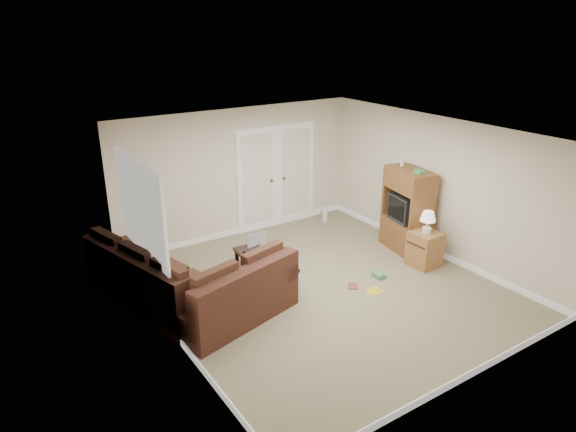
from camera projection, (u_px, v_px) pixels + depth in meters
floor at (322, 288)px, 8.22m from camera, size 5.50×5.50×0.00m
ceiling at (326, 134)px, 7.32m from camera, size 5.00×5.50×0.02m
wall_left at (166, 254)px, 6.49m from camera, size 0.02×5.50×2.50m
wall_right at (437, 188)px, 9.05m from camera, size 0.02×5.50×2.50m
wall_back at (238, 173)px, 9.92m from camera, size 5.00×0.02×2.50m
wall_front at (475, 290)px, 5.62m from camera, size 5.00×0.02×2.50m
baseboards at (322, 285)px, 8.20m from camera, size 5.00×5.50×0.10m
french_doors at (277, 177)px, 10.40m from camera, size 1.80×0.05×2.13m
window_left at (141, 208)px, 7.18m from camera, size 0.05×1.92×1.42m
sectional_sofa at (187, 287)px, 7.53m from camera, size 2.56×3.00×0.88m
coffee_table at (265, 270)px, 8.21m from camera, size 0.74×1.28×0.83m
tv_armoire at (407, 210)px, 9.36m from camera, size 0.70×1.04×1.65m
side_cabinet at (425, 246)px, 8.86m from camera, size 0.49×0.49×1.00m
space_heater at (324, 215)px, 10.90m from camera, size 0.13×0.12×0.29m
floor_magazine at (374, 291)px, 8.12m from camera, size 0.31×0.25×0.01m
floor_greenbox at (379, 275)px, 8.54m from camera, size 0.17×0.21×0.08m
floor_book at (348, 286)px, 8.27m from camera, size 0.25×0.26×0.02m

